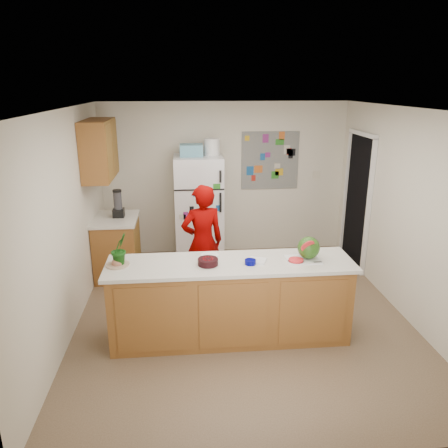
{
  "coord_description": "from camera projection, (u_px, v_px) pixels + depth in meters",
  "views": [
    {
      "loc": [
        -0.67,
        -4.83,
        2.76
      ],
      "look_at": [
        -0.2,
        0.2,
        1.13
      ],
      "focal_mm": 35.0,
      "sensor_mm": 36.0,
      "label": 1
    }
  ],
  "objects": [
    {
      "name": "cobalt_bowl",
      "position": [
        250.0,
        262.0,
        4.65
      ],
      "size": [
        0.16,
        0.16,
        0.05
      ],
      "primitive_type": "cylinder",
      "rotation": [
        0.0,
        0.0,
        -0.4
      ],
      "color": "#00015F",
      "rests_on": "peninsula_top"
    },
    {
      "name": "white_bowl",
      "position": [
        210.0,
        257.0,
        4.77
      ],
      "size": [
        0.2,
        0.2,
        0.06
      ],
      "primitive_type": "cylinder",
      "rotation": [
        0.0,
        0.0,
        0.03
      ],
      "color": "white",
      "rests_on": "peninsula_top"
    },
    {
      "name": "side_counter_top",
      "position": [
        115.0,
        219.0,
        6.34
      ],
      "size": [
        0.64,
        0.84,
        0.04
      ],
      "primitive_type": "cube",
      "color": "silver",
      "rests_on": "side_counter_base"
    },
    {
      "name": "person",
      "position": [
        203.0,
        243.0,
        5.71
      ],
      "size": [
        0.64,
        0.49,
        1.55
      ],
      "primitive_type": "imported",
      "rotation": [
        0.0,
        0.0,
        3.38
      ],
      "color": "#730100",
      "rests_on": "floor"
    },
    {
      "name": "doorway",
      "position": [
        358.0,
        202.0,
        6.72
      ],
      "size": [
        0.03,
        0.85,
        2.04
      ],
      "primitive_type": "cube",
      "color": "black",
      "rests_on": "ground"
    },
    {
      "name": "photo_collage",
      "position": [
        270.0,
        161.0,
        7.2
      ],
      "size": [
        0.95,
        0.01,
        0.95
      ],
      "primitive_type": "cube",
      "color": "slate",
      "rests_on": "wall_back"
    },
    {
      "name": "blender_appliance",
      "position": [
        118.0,
        204.0,
        6.33
      ],
      "size": [
        0.12,
        0.12,
        0.38
      ],
      "primitive_type": "cylinder",
      "color": "black",
      "rests_on": "side_counter_top"
    },
    {
      "name": "refrigerator",
      "position": [
        199.0,
        209.0,
        6.97
      ],
      "size": [
        0.75,
        0.7,
        1.7
      ],
      "primitive_type": "cube",
      "color": "silver",
      "rests_on": "floor"
    },
    {
      "name": "floor",
      "position": [
        242.0,
        315.0,
        5.49
      ],
      "size": [
        4.0,
        4.5,
        0.02
      ],
      "primitive_type": "cube",
      "color": "brown",
      "rests_on": "ground"
    },
    {
      "name": "wall_left",
      "position": [
        67.0,
        224.0,
        4.92
      ],
      "size": [
        0.02,
        4.5,
        2.5
      ],
      "primitive_type": "cube",
      "color": "beige",
      "rests_on": "ground"
    },
    {
      "name": "ceiling",
      "position": [
        244.0,
        108.0,
        4.71
      ],
      "size": [
        4.0,
        4.5,
        0.02
      ],
      "primitive_type": "cube",
      "color": "white",
      "rests_on": "wall_back"
    },
    {
      "name": "wall_right",
      "position": [
        407.0,
        214.0,
        5.28
      ],
      "size": [
        0.02,
        4.5,
        2.5
      ],
      "primitive_type": "cube",
      "color": "beige",
      "rests_on": "ground"
    },
    {
      "name": "upper_cabinets",
      "position": [
        99.0,
        150.0,
        5.97
      ],
      "size": [
        0.35,
        1.0,
        0.8
      ],
      "primitive_type": "cube",
      "color": "brown",
      "rests_on": "wall_left"
    },
    {
      "name": "fridge_top_bin",
      "position": [
        191.0,
        150.0,
        6.67
      ],
      "size": [
        0.35,
        0.28,
        0.18
      ],
      "primitive_type": "cube",
      "color": "#5999B2",
      "rests_on": "refrigerator"
    },
    {
      "name": "keys",
      "position": [
        318.0,
        262.0,
        4.69
      ],
      "size": [
        0.1,
        0.05,
        0.01
      ],
      "primitive_type": "cube",
      "rotation": [
        0.0,
        0.0,
        0.13
      ],
      "color": "gray",
      "rests_on": "peninsula_top"
    },
    {
      "name": "cutting_board",
      "position": [
        303.0,
        259.0,
        4.77
      ],
      "size": [
        0.38,
        0.28,
        0.01
      ],
      "primitive_type": "cube",
      "rotation": [
        0.0,
        0.0,
        -0.01
      ],
      "color": "silver",
      "rests_on": "peninsula_top"
    },
    {
      "name": "plate",
      "position": [
        118.0,
        265.0,
        4.62
      ],
      "size": [
        0.27,
        0.27,
        0.02
      ],
      "primitive_type": "cylinder",
      "rotation": [
        0.0,
        0.0,
        -0.07
      ],
      "color": "tan",
      "rests_on": "peninsula_top"
    },
    {
      "name": "peninsula_base",
      "position": [
        230.0,
        302.0,
        4.86
      ],
      "size": [
        2.6,
        0.62,
        0.88
      ],
      "primitive_type": "cube",
      "color": "brown",
      "rests_on": "floor"
    },
    {
      "name": "paper_towel",
      "position": [
        257.0,
        260.0,
        4.73
      ],
      "size": [
        0.23,
        0.22,
        0.02
      ],
      "primitive_type": "cube",
      "rotation": [
        0.0,
        0.0,
        -0.39
      ],
      "color": "white",
      "rests_on": "peninsula_top"
    },
    {
      "name": "watermelon",
      "position": [
        309.0,
        248.0,
        4.75
      ],
      "size": [
        0.24,
        0.24,
        0.24
      ],
      "primitive_type": "sphere",
      "color": "#24520F",
      "rests_on": "cutting_board"
    },
    {
      "name": "side_counter_base",
      "position": [
        117.0,
        248.0,
        6.48
      ],
      "size": [
        0.6,
        0.8,
        0.86
      ],
      "primitive_type": "cube",
      "color": "brown",
      "rests_on": "floor"
    },
    {
      "name": "wall_back",
      "position": [
        225.0,
        179.0,
        7.24
      ],
      "size": [
        4.0,
        0.02,
        2.5
      ],
      "primitive_type": "cube",
      "color": "beige",
      "rests_on": "ground"
    },
    {
      "name": "peninsula_top",
      "position": [
        230.0,
        264.0,
        4.72
      ],
      "size": [
        2.68,
        0.7,
        0.04
      ],
      "primitive_type": "cube",
      "color": "silver",
      "rests_on": "peninsula_base"
    },
    {
      "name": "potted_plant",
      "position": [
        120.0,
        249.0,
        4.6
      ],
      "size": [
        0.24,
        0.25,
        0.35
      ],
      "primitive_type": "imported",
      "rotation": [
        0.0,
        0.0,
        1.03
      ],
      "color": "#0B4310",
      "rests_on": "peninsula_top"
    },
    {
      "name": "cherry_bowl",
      "position": [
        208.0,
        262.0,
        4.63
      ],
      "size": [
        0.24,
        0.24,
        0.07
      ],
      "primitive_type": "cylinder",
      "rotation": [
        0.0,
        0.0,
        -0.1
      ],
      "color": "black",
      "rests_on": "peninsula_top"
    },
    {
      "name": "watermelon_slice",
      "position": [
        296.0,
        260.0,
        4.71
      ],
      "size": [
        0.16,
        0.16,
        0.02
      ],
      "primitive_type": "cylinder",
      "color": "red",
      "rests_on": "cutting_board"
    }
  ]
}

